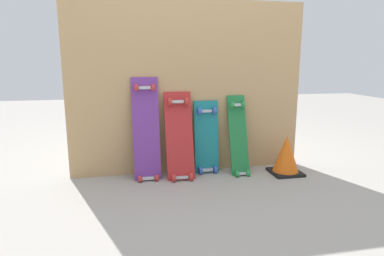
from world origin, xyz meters
The scene contains 7 objects.
ground_plane centered at (0.00, 0.00, 0.00)m, with size 12.00×12.00×0.00m, color #9E9991.
plywood_wall_panel centered at (0.00, 0.07, 0.74)m, with size 2.07×0.04×1.49m, color tan.
skateboard_purple centered at (-0.39, -0.05, 0.39)m, with size 0.22×0.23×0.92m.
skateboard_red centered at (-0.11, -0.08, 0.33)m, with size 0.23×0.29×0.79m.
skateboard_teal centered at (0.14, 0.00, 0.29)m, with size 0.22×0.15×0.70m.
skateboard_green centered at (0.42, -0.08, 0.30)m, with size 0.16×0.27×0.75m.
traffic_cone centered at (0.82, -0.20, 0.17)m, with size 0.26×0.26×0.35m.
Camera 1 is at (-0.57, -2.81, 1.00)m, focal length 31.47 mm.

